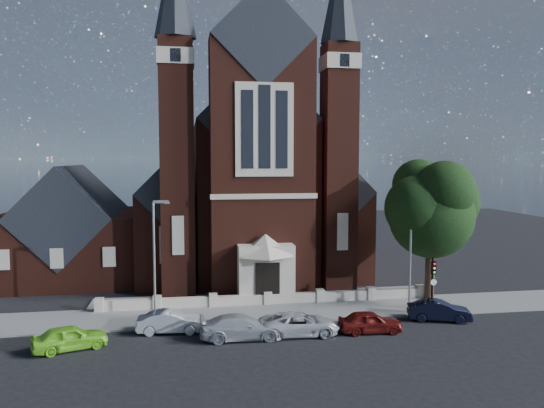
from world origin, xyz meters
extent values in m
plane|color=black|center=(0.00, 15.00, 0.00)|extent=(120.00, 120.00, 0.00)
cube|color=slate|center=(0.00, 4.50, 0.00)|extent=(60.00, 5.00, 0.12)
cube|color=slate|center=(0.00, 8.50, 0.00)|extent=(26.00, 3.00, 0.14)
cube|color=beige|center=(0.00, 6.50, 0.00)|extent=(24.00, 0.40, 0.90)
cube|color=#471D13|center=(0.00, 25.00, 7.00)|extent=(10.00, 30.00, 14.00)
cube|color=black|center=(0.00, 25.00, 14.00)|extent=(10.00, 30.20, 10.00)
cube|color=#471D13|center=(-7.50, 24.00, 4.00)|extent=(5.00, 26.00, 8.00)
cube|color=#471D13|center=(7.50, 24.00, 4.00)|extent=(5.00, 26.00, 8.00)
cube|color=black|center=(-7.50, 24.00, 8.00)|extent=(5.01, 26.20, 5.01)
cube|color=black|center=(7.50, 24.00, 8.00)|extent=(5.01, 26.20, 5.01)
cube|color=#471D13|center=(0.00, 9.50, 10.00)|extent=(8.00, 3.00, 20.00)
cube|color=black|center=(0.00, 9.50, 20.00)|extent=(8.00, 3.20, 8.00)
cube|color=beige|center=(0.00, 7.95, 13.00)|extent=(4.40, 0.15, 7.00)
cube|color=black|center=(0.00, 7.88, 13.20)|extent=(0.90, 0.08, 6.20)
cube|color=beige|center=(0.00, 7.50, 2.20)|extent=(4.20, 2.00, 4.40)
cube|color=black|center=(0.00, 6.45, 1.60)|extent=(1.80, 0.12, 3.20)
cone|color=beige|center=(0.00, 7.50, 4.40)|extent=(4.60, 4.60, 1.60)
cube|color=#471D13|center=(-6.50, 10.50, 10.00)|extent=(2.60, 2.60, 20.00)
cube|color=beige|center=(-6.50, 10.50, 18.50)|extent=(2.80, 2.80, 1.20)
cube|color=#471D13|center=(6.50, 10.50, 10.00)|extent=(2.60, 2.60, 20.00)
cube|color=beige|center=(6.50, 10.50, 18.50)|extent=(2.80, 2.80, 1.20)
cube|color=#471D13|center=(-16.00, 18.00, 3.00)|extent=(12.00, 12.00, 6.00)
cube|color=black|center=(-16.00, 18.00, 6.00)|extent=(8.49, 12.20, 8.49)
cylinder|color=black|center=(12.50, 6.00, 2.50)|extent=(0.70, 0.70, 5.00)
sphere|color=black|center=(12.50, 6.00, 6.50)|extent=(6.40, 6.40, 6.40)
sphere|color=black|center=(12.90, 4.80, 8.50)|extent=(4.40, 4.40, 4.40)
cylinder|color=gray|center=(-8.00, 4.00, 4.00)|extent=(0.16, 0.16, 8.00)
cube|color=gray|center=(-7.50, 4.00, 8.00)|extent=(1.00, 0.15, 0.18)
cube|color=gray|center=(-7.10, 4.00, 7.92)|extent=(0.35, 0.22, 0.12)
cylinder|color=gray|center=(10.00, 4.00, 4.00)|extent=(0.16, 0.16, 8.00)
cube|color=gray|center=(10.50, 4.00, 8.00)|extent=(1.00, 0.15, 0.18)
cube|color=gray|center=(10.90, 4.00, 7.92)|extent=(0.35, 0.22, 0.12)
cylinder|color=black|center=(11.00, 2.50, 2.00)|extent=(0.14, 0.14, 4.00)
cube|color=black|center=(11.00, 2.35, 3.30)|extent=(0.28, 0.22, 0.90)
sphere|color=red|center=(11.00, 2.22, 3.60)|extent=(0.14, 0.14, 0.14)
sphere|color=#CC8C0C|center=(11.00, 2.22, 3.30)|extent=(0.14, 0.14, 0.14)
sphere|color=#0C9919|center=(11.00, 2.22, 3.00)|extent=(0.14, 0.14, 0.14)
imported|color=#7FDB2B|center=(-12.46, -0.76, 0.70)|extent=(4.44, 2.97, 1.41)
imported|color=#A8ACB0|center=(-6.89, 1.35, 0.69)|extent=(4.25, 1.72, 1.37)
imported|color=#ACAFB4|center=(-2.66, -0.50, 0.73)|extent=(5.04, 2.12, 1.45)
imported|color=silver|center=(0.93, -0.33, 0.69)|extent=(5.03, 2.46, 1.38)
imported|color=#611310|center=(5.39, -0.60, 0.68)|extent=(4.05, 1.79, 1.35)
imported|color=black|center=(10.79, 0.98, 0.68)|extent=(4.37, 2.58, 1.36)
camera|label=1|loc=(-5.82, -31.50, 10.80)|focal=35.00mm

